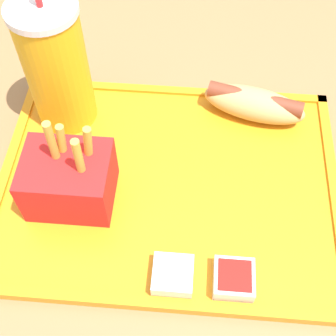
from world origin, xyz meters
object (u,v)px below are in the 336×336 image
sauce_cup_ketchup (234,279)px  sauce_cup_mayo (173,275)px  soda_cup (56,66)px  hot_dog_far (254,103)px  fries_carton (69,179)px

sauce_cup_ketchup → sauce_cup_mayo: bearing=-178.9°
sauce_cup_ketchup → soda_cup: bearing=135.3°
hot_dog_far → fries_carton: bearing=-145.9°
soda_cup → sauce_cup_mayo: size_ratio=4.86×
soda_cup → fries_carton: size_ratio=1.64×
fries_carton → sauce_cup_mayo: 0.16m
soda_cup → fries_carton: (0.03, -0.12, -0.05)m
soda_cup → sauce_cup_ketchup: bearing=-44.7°
fries_carton → sauce_cup_ketchup: fries_carton is taller
hot_dog_far → sauce_cup_ketchup: size_ratio=3.33×
hot_dog_far → sauce_cup_mayo: hot_dog_far is taller
sauce_cup_ketchup → hot_dog_far: bearing=84.1°
soda_cup → sauce_cup_mayo: soda_cup is taller
soda_cup → hot_dog_far: size_ratio=1.46×
soda_cup → sauce_cup_mayo: 0.28m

